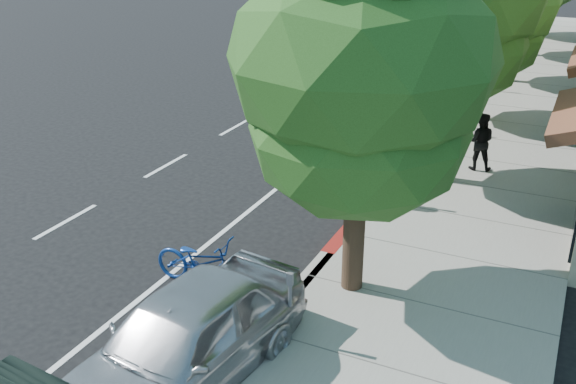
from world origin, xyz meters
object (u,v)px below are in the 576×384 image
Objects in this scene: street_tree_0 at (362,66)px; silver_suv at (363,113)px; street_tree_2 at (486,2)px; dark_sedan at (431,75)px; pedestrian at (480,141)px; near_car_a at (184,340)px; bicycle at (201,262)px; cyclist at (366,176)px; dark_suv_far at (476,32)px; white_pickup at (460,42)px.

street_tree_0 is 9.73m from silver_suv.
dark_sedan is at bearing 125.19° from street_tree_2.
pedestrian is at bearing 81.88° from street_tree_0.
near_car_a is (-1.40, -15.50, -3.23)m from street_tree_2.
dark_sedan is (0.52, 6.61, -0.15)m from silver_suv.
street_tree_0 is 3.59× the size of bicycle.
silver_suv is 6.64m from dark_sedan.
silver_suv is at bearing -86.75° from dark_sedan.
dark_suv_far is at bearing -19.85° from cyclist.
street_tree_2 is 1.07× the size of silver_suv.
street_tree_0 is 22.46m from white_pickup.
street_tree_0 reaches higher than pedestrian.
pedestrian is (1.02, -4.83, -3.07)m from street_tree_2.
pedestrian reaches higher than white_pickup.
cyclist is 0.35× the size of dark_sedan.
white_pickup is at bearing 96.62° from street_tree_0.
cyclist is 11.45m from dark_sedan.
silver_suv is 1.43× the size of dark_sedan.
white_pickup is (-2.56, 10.04, -3.18)m from street_tree_2.
dark_suv_far is 0.95× the size of near_car_a.
silver_suv is (-2.81, -3.36, -3.15)m from street_tree_2.
street_tree_2 reaches higher than dark_suv_far.
white_pickup is at bearing 88.90° from silver_suv.
bicycle is 0.31× the size of silver_suv.
dark_suv_far is at bearing 98.76° from dark_sedan.
cyclist is at bearing -69.89° from silver_suv.
silver_suv is at bearing -30.27° from pedestrian.
near_car_a reaches higher than cyclist.
street_tree_2 is 1.52× the size of dark_sedan.
street_tree_0 is 4.45× the size of pedestrian.
street_tree_2 is at bearing -74.79° from dark_suv_far.
silver_suv is at bearing 108.04° from street_tree_0.
dark_suv_far is (0.07, 3.85, -0.09)m from white_pickup.
silver_suv is at bearing 104.38° from near_car_a.
street_tree_2 is 8.82m from cyclist.
dark_sedan is (-2.30, 15.25, -3.62)m from street_tree_0.
street_tree_0 is at bearing -73.71° from dark_sedan.
street_tree_0 reaches higher than cyclist.
street_tree_2 is 1.17× the size of white_pickup.
bicycle is 8.98m from pedestrian.
cyclist reaches higher than dark_suv_far.
street_tree_0 is at bearing 75.93° from near_car_a.
dark_sedan is at bearing -84.30° from white_pickup.
near_car_a is at bearing 153.86° from cyclist.
street_tree_2 is at bearing 92.57° from near_car_a.
street_tree_2 is (-0.00, 12.00, -0.32)m from street_tree_0.
cyclist is at bearing -81.83° from white_pickup.
dark_sedan is 0.95× the size of near_car_a.
street_tree_0 reaches higher than dark_sedan.
street_tree_0 is 1.05× the size of street_tree_2.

